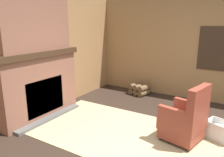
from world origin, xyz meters
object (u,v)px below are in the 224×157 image
object	(u,v)px
firewood_stack	(139,89)
storage_case	(39,47)
oil_lamp_vase	(1,49)
laundry_basket	(221,131)
armchair	(185,121)

from	to	relation	value
firewood_stack	storage_case	size ratio (longest dim) A/B	2.37
firewood_stack	oil_lamp_vase	distance (m)	3.55
laundry_basket	oil_lamp_vase	world-z (taller)	oil_lamp_vase
firewood_stack	oil_lamp_vase	xyz separation A→B (m)	(-1.14, -3.08, 1.33)
armchair	laundry_basket	distance (m)	0.66
laundry_basket	oil_lamp_vase	size ratio (longest dim) A/B	1.79
laundry_basket	armchair	bearing A→B (deg)	-144.16
armchair	storage_case	xyz separation A→B (m)	(-2.78, -0.43, 1.07)
armchair	oil_lamp_vase	distance (m)	3.23
oil_lamp_vase	firewood_stack	bearing A→B (deg)	69.65
armchair	firewood_stack	bearing A→B (deg)	-35.55
armchair	laundry_basket	bearing A→B (deg)	-131.08
armchair	storage_case	distance (m)	3.01
oil_lamp_vase	laundry_basket	bearing A→B (deg)	25.95
armchair	oil_lamp_vase	bearing A→B (deg)	37.01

